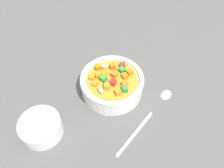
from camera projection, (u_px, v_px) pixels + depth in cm
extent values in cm
cube|color=#565451|center=(112.00, 92.00, 57.66)|extent=(140.00, 140.00, 2.00)
cylinder|color=white|center=(112.00, 85.00, 55.10)|extent=(16.09, 16.09, 4.55)
torus|color=white|center=(112.00, 79.00, 53.02)|extent=(16.41, 16.41, 1.29)
cylinder|color=#B7912A|center=(112.00, 79.00, 53.17)|extent=(13.09, 13.09, 0.40)
cube|color=red|center=(122.00, 65.00, 55.17)|extent=(1.90, 1.90, 1.13)
cube|color=red|center=(113.00, 82.00, 51.35)|extent=(1.59, 1.59, 1.38)
cube|color=#2F883F|center=(125.00, 89.00, 50.06)|extent=(1.92, 1.92, 1.42)
ellipsoid|color=beige|center=(102.00, 90.00, 49.88)|extent=(2.01, 2.30, 1.24)
cube|color=orange|center=(125.00, 83.00, 51.44)|extent=(1.80, 1.80, 0.99)
cube|color=orange|center=(125.00, 76.00, 52.79)|extent=(1.93, 1.93, 1.15)
cube|color=orange|center=(95.00, 83.00, 51.38)|extent=(1.45, 1.45, 1.02)
cube|color=green|center=(103.00, 79.00, 51.92)|extent=(1.54, 1.54, 1.59)
cube|color=orange|center=(118.00, 92.00, 49.56)|extent=(1.94, 1.94, 1.21)
ellipsoid|color=beige|center=(105.00, 66.00, 54.96)|extent=(2.30, 2.18, 1.10)
cube|color=orange|center=(113.00, 66.00, 54.65)|extent=(1.96, 1.96, 1.48)
cube|color=orange|center=(105.00, 73.00, 53.59)|extent=(1.74, 1.74, 1.02)
cube|color=orange|center=(107.00, 87.00, 50.58)|extent=(1.87, 1.87, 1.30)
cube|color=orange|center=(115.00, 75.00, 52.90)|extent=(1.59, 1.59, 1.27)
cube|color=orange|center=(98.00, 75.00, 53.08)|extent=(1.96, 1.96, 1.13)
cube|color=green|center=(122.00, 70.00, 54.07)|extent=(1.61, 1.61, 1.16)
cube|color=orange|center=(92.00, 77.00, 52.59)|extent=(1.81, 1.81, 1.01)
cube|color=orange|center=(130.00, 72.00, 53.49)|extent=(1.79, 1.79, 1.28)
cube|color=orange|center=(98.00, 67.00, 54.39)|extent=(1.95, 1.95, 1.57)
cylinder|color=silver|center=(135.00, 133.00, 48.65)|extent=(14.06, 2.10, 0.80)
ellipsoid|color=silver|center=(166.00, 94.00, 55.56)|extent=(3.77, 2.86, 0.91)
cylinder|color=white|center=(41.00, 128.00, 47.63)|extent=(9.39, 9.39, 4.12)
torus|color=white|center=(39.00, 123.00, 45.87)|extent=(9.48, 9.48, 0.75)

